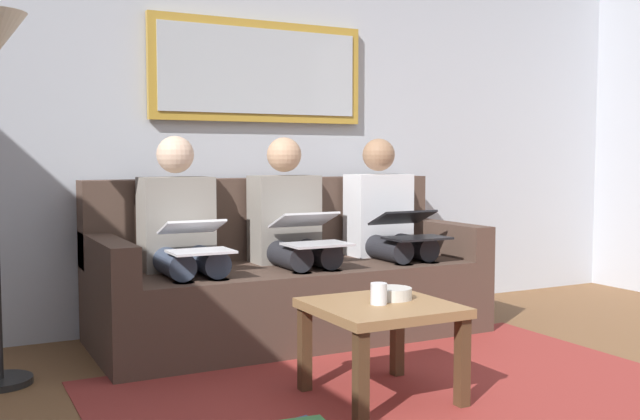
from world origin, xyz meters
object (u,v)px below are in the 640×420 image
object	(u,v)px
bowl	(392,293)
person_left	(387,226)
cup	(379,294)
laptop_white	(196,237)
person_right	(182,236)
framed_mirror	(260,72)
person_middle	(292,231)
laptop_black	(409,226)
laptop_silver	(310,230)
coffee_table	(381,319)
couch	(287,281)

from	to	relation	value
bowl	person_left	bearing A→B (deg)	-121.62
cup	laptop_white	bearing A→B (deg)	-61.97
person_right	laptop_white	bearing A→B (deg)	90.00
framed_mirror	bowl	bearing A→B (deg)	88.71
person_middle	laptop_white	size ratio (longest dim) A/B	3.17
person_left	laptop_black	bearing A→B (deg)	90.00
bowl	person_left	distance (m)	1.30
cup	laptop_silver	world-z (taller)	laptop_silver
coffee_table	person_right	distance (m)	1.29
couch	bowl	size ratio (longest dim) A/B	12.77
laptop_black	person_right	size ratio (longest dim) A/B	0.32
couch	laptop_white	distance (m)	0.78
laptop_black	person_left	bearing A→B (deg)	-90.00
couch	laptop_silver	world-z (taller)	couch
cup	bowl	distance (m)	0.13
laptop_silver	laptop_white	size ratio (longest dim) A/B	1.10
coffee_table	laptop_white	distance (m)	1.08
laptop_silver	framed_mirror	bearing A→B (deg)	-90.00
person_right	cup	bearing A→B (deg)	112.96
coffee_table	cup	size ratio (longest dim) A/B	6.26
coffee_table	laptop_silver	bearing A→B (deg)	-97.61
coffee_table	bowl	distance (m)	0.14
framed_mirror	laptop_white	world-z (taller)	framed_mirror
cup	person_right	size ratio (longest dim) A/B	0.08
person_left	laptop_white	xyz separation A→B (m)	(1.28, 0.24, 0.02)
coffee_table	laptop_black	distance (m)	1.22
coffee_table	laptop_silver	world-z (taller)	laptop_silver
couch	coffee_table	distance (m)	1.22
person_right	laptop_black	bearing A→B (deg)	169.56
framed_mirror	person_left	size ratio (longest dim) A/B	1.21
laptop_black	laptop_white	distance (m)	1.28
bowl	person_middle	bearing A→B (deg)	-91.83
person_left	person_middle	bearing A→B (deg)	0.00
cup	person_right	distance (m)	1.28
laptop_silver	person_right	xyz separation A→B (m)	(0.64, -0.23, -0.02)
framed_mirror	laptop_black	size ratio (longest dim) A/B	3.84
framed_mirror	person_right	size ratio (longest dim) A/B	1.21
laptop_white	person_middle	bearing A→B (deg)	-159.59
framed_mirror	person_middle	size ratio (longest dim) A/B	1.21
laptop_black	laptop_silver	size ratio (longest dim) A/B	0.91
person_middle	laptop_silver	world-z (taller)	person_middle
cup	person_right	world-z (taller)	person_right
bowl	person_middle	world-z (taller)	person_middle
couch	coffee_table	bearing A→B (deg)	84.24
person_middle	laptop_silver	distance (m)	0.23
laptop_silver	bowl	bearing A→B (deg)	87.68
coffee_table	person_right	bearing A→B (deg)	-65.77
framed_mirror	laptop_silver	size ratio (longest dim) A/B	3.50
couch	person_right	distance (m)	0.71
couch	laptop_white	bearing A→B (deg)	25.62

